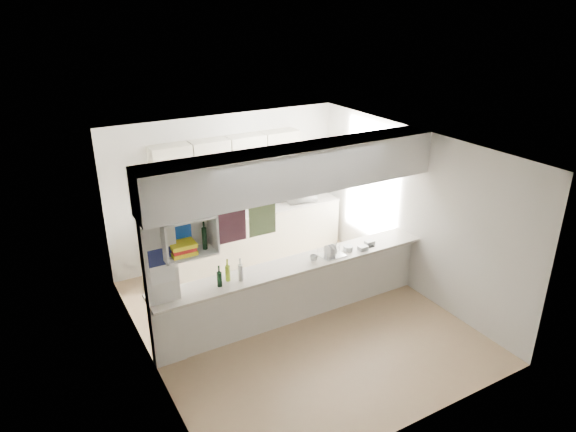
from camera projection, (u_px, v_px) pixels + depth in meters
floor at (295, 319)px, 7.57m from camera, size 4.80×4.80×0.00m
ceiling at (296, 147)px, 6.56m from camera, size 4.80×4.80×0.00m
wall_back at (227, 188)px, 8.99m from camera, size 4.20×0.00×4.20m
wall_left at (144, 276)px, 6.11m from camera, size 0.00×4.80×4.80m
wall_right at (411, 211)px, 8.02m from camera, size 0.00×4.80×4.80m
servery_partition at (285, 217)px, 6.85m from camera, size 4.20×0.50×2.60m
cubby_shelf at (186, 238)px, 6.14m from camera, size 0.65×0.35×0.50m
kitchen_run at (242, 216)px, 9.03m from camera, size 3.60×0.63×2.24m
microwave at (301, 193)px, 9.42m from camera, size 0.59×0.45×0.30m
bowl at (301, 185)px, 9.32m from camera, size 0.26×0.26×0.06m
dish_rack at (332, 251)px, 7.40m from camera, size 0.37×0.28×0.19m
cup at (314, 258)px, 7.24m from camera, size 0.11×0.11×0.09m
wine_bottles at (230, 274)px, 6.68m from camera, size 0.37×0.15×0.32m
plastic_tubs at (359, 246)px, 7.64m from camera, size 0.54×0.22×0.07m
utensil_jar at (215, 213)px, 8.75m from camera, size 0.11×0.11×0.15m
knife_block at (229, 207)px, 8.89m from camera, size 0.11×0.09×0.21m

